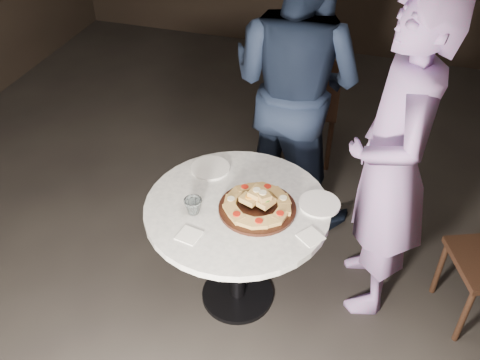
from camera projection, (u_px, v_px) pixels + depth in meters
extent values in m
plane|color=black|center=(253.00, 295.00, 3.21)|extent=(7.00, 7.00, 0.00)
cylinder|color=black|center=(238.00, 294.00, 3.20)|extent=(0.54, 0.54, 0.03)
cylinder|color=black|center=(237.00, 254.00, 2.98)|extent=(0.11, 0.11, 0.67)
cylinder|color=silver|center=(237.00, 208.00, 2.77)|extent=(1.22, 1.22, 0.04)
cylinder|color=black|center=(257.00, 208.00, 2.72)|extent=(0.41, 0.41, 0.02)
cube|color=#B38845|center=(280.00, 216.00, 2.64)|extent=(0.08, 0.10, 0.04)
cylinder|color=red|center=(280.00, 213.00, 2.63)|extent=(0.05, 0.05, 0.01)
cube|color=#B38845|center=(284.00, 208.00, 2.69)|extent=(0.09, 0.10, 0.04)
cube|color=#B38845|center=(283.00, 200.00, 2.74)|extent=(0.10, 0.11, 0.04)
cylinder|color=beige|center=(283.00, 198.00, 2.72)|extent=(0.05, 0.05, 0.01)
cube|color=#B38845|center=(277.00, 194.00, 2.78)|extent=(0.11, 0.10, 0.04)
cube|color=#B38845|center=(267.00, 189.00, 2.81)|extent=(0.10, 0.08, 0.04)
cylinder|color=red|center=(268.00, 186.00, 2.80)|extent=(0.05, 0.05, 0.01)
cube|color=#B38845|center=(256.00, 188.00, 2.82)|extent=(0.10, 0.10, 0.04)
cube|color=#B38845|center=(245.00, 189.00, 2.80)|extent=(0.11, 0.10, 0.04)
cylinder|color=red|center=(245.00, 187.00, 2.79)|extent=(0.05, 0.05, 0.01)
cube|color=#B38845|center=(236.00, 194.00, 2.77)|extent=(0.08, 0.10, 0.04)
cube|color=#B38845|center=(231.00, 201.00, 2.73)|extent=(0.08, 0.09, 0.04)
cylinder|color=beige|center=(231.00, 199.00, 2.72)|extent=(0.04, 0.04, 0.01)
cube|color=#B38845|center=(231.00, 209.00, 2.68)|extent=(0.10, 0.11, 0.04)
cube|color=#B38845|center=(237.00, 217.00, 2.64)|extent=(0.11, 0.11, 0.04)
cylinder|color=red|center=(237.00, 214.00, 2.63)|extent=(0.06, 0.06, 0.01)
cube|color=#B38845|center=(247.00, 222.00, 2.61)|extent=(0.09, 0.08, 0.04)
cube|color=#B38845|center=(259.00, 223.00, 2.60)|extent=(0.10, 0.09, 0.04)
cylinder|color=red|center=(259.00, 221.00, 2.59)|extent=(0.05, 0.05, 0.01)
cube|color=#B38845|center=(271.00, 221.00, 2.61)|extent=(0.11, 0.10, 0.04)
cube|color=#B38845|center=(266.00, 202.00, 2.68)|extent=(0.09, 0.10, 0.03)
cylinder|color=#2D6B1E|center=(266.00, 200.00, 2.67)|extent=(0.05, 0.05, 0.01)
cube|color=#B38845|center=(259.00, 195.00, 2.73)|extent=(0.10, 0.11, 0.03)
cylinder|color=beige|center=(259.00, 193.00, 2.71)|extent=(0.05, 0.05, 0.01)
cube|color=#B38845|center=(249.00, 199.00, 2.70)|extent=(0.10, 0.09, 0.03)
cylinder|color=orange|center=(249.00, 197.00, 2.69)|extent=(0.05, 0.05, 0.01)
cube|color=#B38845|center=(263.00, 195.00, 2.68)|extent=(0.10, 0.10, 0.04)
cylinder|color=beige|center=(263.00, 193.00, 2.67)|extent=(0.06, 0.06, 0.01)
cube|color=#B38845|center=(257.00, 192.00, 2.70)|extent=(0.08, 0.10, 0.04)
cylinder|color=beige|center=(257.00, 190.00, 2.69)|extent=(0.05, 0.05, 0.01)
cylinder|color=white|center=(210.00, 168.00, 2.99)|extent=(0.23, 0.23, 0.01)
cylinder|color=white|center=(319.00, 204.00, 2.75)|extent=(0.24, 0.24, 0.01)
imported|color=silver|center=(193.00, 206.00, 2.69)|extent=(0.10, 0.10, 0.09)
cube|color=white|center=(189.00, 235.00, 2.58)|extent=(0.12, 0.12, 0.01)
cube|color=white|center=(311.00, 237.00, 2.57)|extent=(0.15, 0.15, 0.01)
cube|color=black|center=(310.00, 102.00, 4.07)|extent=(0.47, 0.47, 0.04)
cube|color=black|center=(309.00, 89.00, 3.75)|extent=(0.44, 0.08, 0.47)
cylinder|color=black|center=(333.00, 118.00, 4.32)|extent=(0.04, 0.04, 0.47)
cylinder|color=black|center=(287.00, 113.00, 4.39)|extent=(0.04, 0.04, 0.47)
cylinder|color=black|center=(329.00, 144.00, 4.04)|extent=(0.04, 0.04, 0.47)
cylinder|color=black|center=(280.00, 138.00, 4.10)|extent=(0.04, 0.04, 0.47)
cylinder|color=black|center=(440.00, 267.00, 3.10)|extent=(0.04, 0.04, 0.42)
cylinder|color=black|center=(465.00, 315.00, 2.84)|extent=(0.04, 0.04, 0.42)
imported|color=#141D32|center=(296.00, 84.00, 3.29)|extent=(1.12, 1.00, 1.90)
imported|color=#856AA6|center=(391.00, 166.00, 2.68)|extent=(0.57, 0.75, 1.86)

